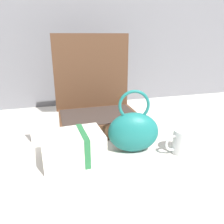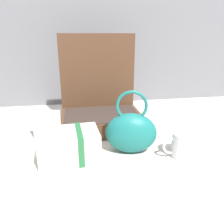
% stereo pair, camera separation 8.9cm
% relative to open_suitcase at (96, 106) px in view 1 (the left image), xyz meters
% --- Properties ---
extents(ground_plane, '(6.00, 6.00, 0.00)m').
position_rel_open_suitcase_xyz_m(ground_plane, '(0.05, -0.17, -0.10)').
color(ground_plane, beige).
extents(open_suitcase, '(0.37, 0.29, 0.43)m').
position_rel_open_suitcase_xyz_m(open_suitcase, '(0.00, 0.00, 0.00)').
color(open_suitcase, '#4C301E').
rests_on(open_suitcase, ground_plane).
extents(teal_pouch_handbag, '(0.21, 0.14, 0.24)m').
position_rel_open_suitcase_xyz_m(teal_pouch_handbag, '(0.08, -0.29, -0.02)').
color(teal_pouch_handbag, '#196B66').
rests_on(teal_pouch_handbag, ground_plane).
extents(cream_toiletry_bag, '(0.22, 0.15, 0.11)m').
position_rel_open_suitcase_xyz_m(cream_toiletry_bag, '(-0.14, -0.30, -0.05)').
color(cream_toiletry_bag, silver).
rests_on(cream_toiletry_bag, ground_plane).
extents(coffee_mug, '(0.12, 0.08, 0.09)m').
position_rel_open_suitcase_xyz_m(coffee_mug, '(0.26, -0.36, -0.05)').
color(coffee_mug, silver).
rests_on(coffee_mug, ground_plane).
extents(info_card_left, '(0.12, 0.03, 0.13)m').
position_rel_open_suitcase_xyz_m(info_card_left, '(-0.24, -0.13, -0.03)').
color(info_card_left, white).
rests_on(info_card_left, ground_plane).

